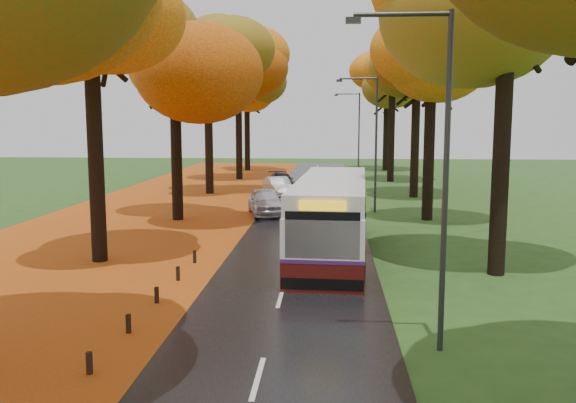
# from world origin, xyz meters

# --- Properties ---
(road) EXTENTS (6.50, 90.00, 0.04)m
(road) POSITION_xyz_m (0.00, 25.00, 0.02)
(road) COLOR black
(road) RESTS_ON ground
(centre_line) EXTENTS (0.12, 90.00, 0.01)m
(centre_line) POSITION_xyz_m (0.00, 25.00, 0.04)
(centre_line) COLOR silver
(centre_line) RESTS_ON road
(leaf_verge) EXTENTS (12.00, 90.00, 0.02)m
(leaf_verge) POSITION_xyz_m (-9.00, 25.00, 0.01)
(leaf_verge) COLOR #9A2E0E
(leaf_verge) RESTS_ON ground
(leaf_drift) EXTENTS (0.90, 90.00, 0.01)m
(leaf_drift) POSITION_xyz_m (-3.05, 25.00, 0.04)
(leaf_drift) COLOR #B86112
(leaf_drift) RESTS_ON road
(trees_left) EXTENTS (9.20, 74.00, 13.88)m
(trees_left) POSITION_xyz_m (-7.18, 27.06, 9.53)
(trees_left) COLOR black
(trees_left) RESTS_ON ground
(trees_right) EXTENTS (9.30, 74.20, 13.96)m
(trees_right) POSITION_xyz_m (7.19, 26.91, 9.69)
(trees_right) COLOR black
(trees_right) RESTS_ON ground
(bollard_row) EXTENTS (0.11, 23.51, 0.52)m
(bollard_row) POSITION_xyz_m (-3.70, 4.70, 0.26)
(bollard_row) COLOR black
(bollard_row) RESTS_ON ground
(streetlamp_near) EXTENTS (2.45, 0.18, 8.00)m
(streetlamp_near) POSITION_xyz_m (3.95, 8.00, 4.71)
(streetlamp_near) COLOR #333538
(streetlamp_near) RESTS_ON ground
(streetlamp_mid) EXTENTS (2.45, 0.18, 8.00)m
(streetlamp_mid) POSITION_xyz_m (3.95, 30.00, 4.71)
(streetlamp_mid) COLOR #333538
(streetlamp_mid) RESTS_ON ground
(streetlamp_far) EXTENTS (2.45, 0.18, 8.00)m
(streetlamp_far) POSITION_xyz_m (3.95, 52.00, 4.71)
(streetlamp_far) COLOR #333538
(streetlamp_far) RESTS_ON ground
(bus) EXTENTS (3.34, 11.98, 3.12)m
(bus) POSITION_xyz_m (1.59, 18.35, 1.67)
(bus) COLOR #460E0A
(bus) RESTS_ON road
(car_white) EXTENTS (2.80, 4.79, 1.53)m
(car_white) POSITION_xyz_m (-2.20, 28.44, 0.81)
(car_white) COLOR silver
(car_white) RESTS_ON road
(car_silver) EXTENTS (2.72, 4.39, 1.37)m
(car_silver) POSITION_xyz_m (-2.21, 37.06, 0.72)
(car_silver) COLOR #A9ACB1
(car_silver) RESTS_ON road
(car_dark) EXTENTS (2.77, 4.67, 1.27)m
(car_dark) POSITION_xyz_m (-2.35, 41.69, 0.67)
(car_dark) COLOR black
(car_dark) RESTS_ON road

